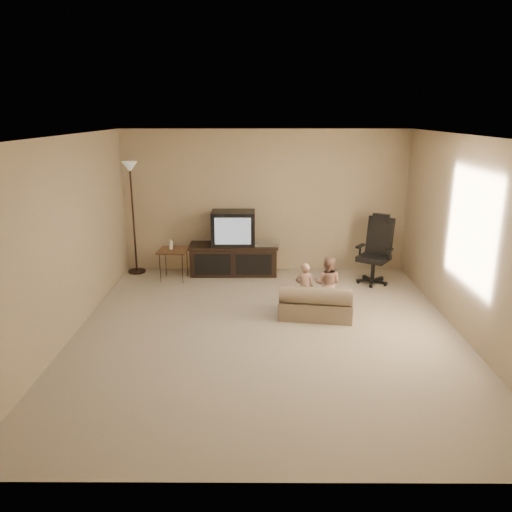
{
  "coord_description": "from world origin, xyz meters",
  "views": [
    {
      "loc": [
        -0.12,
        -5.98,
        2.76
      ],
      "look_at": [
        -0.15,
        0.6,
        0.87
      ],
      "focal_mm": 35.0,
      "sensor_mm": 36.0,
      "label": 1
    }
  ],
  "objects_px": {
    "tv_stand": "(234,248)",
    "office_chair": "(375,259)",
    "toddler_left": "(304,288)",
    "floor_lamp": "(132,193)",
    "side_table": "(173,251)",
    "child_sofa": "(316,304)",
    "toddler_right": "(327,284)"
  },
  "relations": [
    {
      "from": "tv_stand",
      "to": "toddler_left",
      "type": "distance_m",
      "value": 2.08
    },
    {
      "from": "child_sofa",
      "to": "office_chair",
      "type": "bearing_deg",
      "value": 61.43
    },
    {
      "from": "toddler_left",
      "to": "toddler_right",
      "type": "xyz_separation_m",
      "value": [
        0.33,
        0.04,
        0.04
      ]
    },
    {
      "from": "floor_lamp",
      "to": "toddler_right",
      "type": "height_order",
      "value": "floor_lamp"
    },
    {
      "from": "office_chair",
      "to": "floor_lamp",
      "type": "height_order",
      "value": "floor_lamp"
    },
    {
      "from": "side_table",
      "to": "toddler_left",
      "type": "xyz_separation_m",
      "value": [
        2.11,
        -1.44,
        -0.15
      ]
    },
    {
      "from": "toddler_right",
      "to": "office_chair",
      "type": "bearing_deg",
      "value": -109.18
    },
    {
      "from": "tv_stand",
      "to": "floor_lamp",
      "type": "relative_size",
      "value": 0.8
    },
    {
      "from": "floor_lamp",
      "to": "toddler_right",
      "type": "distance_m",
      "value": 3.78
    },
    {
      "from": "floor_lamp",
      "to": "child_sofa",
      "type": "relative_size",
      "value": 1.83
    },
    {
      "from": "tv_stand",
      "to": "office_chair",
      "type": "distance_m",
      "value": 2.43
    },
    {
      "from": "tv_stand",
      "to": "child_sofa",
      "type": "relative_size",
      "value": 1.47
    },
    {
      "from": "floor_lamp",
      "to": "toddler_left",
      "type": "height_order",
      "value": "floor_lamp"
    },
    {
      "from": "toddler_left",
      "to": "toddler_right",
      "type": "height_order",
      "value": "toddler_right"
    },
    {
      "from": "office_chair",
      "to": "side_table",
      "type": "height_order",
      "value": "office_chair"
    },
    {
      "from": "tv_stand",
      "to": "toddler_right",
      "type": "bearing_deg",
      "value": -51.15
    },
    {
      "from": "side_table",
      "to": "toddler_right",
      "type": "xyz_separation_m",
      "value": [
        2.44,
        -1.4,
        -0.1
      ]
    },
    {
      "from": "tv_stand",
      "to": "toddler_right",
      "type": "xyz_separation_m",
      "value": [
        1.42,
        -1.73,
        -0.06
      ]
    },
    {
      "from": "side_table",
      "to": "child_sofa",
      "type": "relative_size",
      "value": 0.66
    },
    {
      "from": "side_table",
      "to": "office_chair",
      "type": "bearing_deg",
      "value": -2.42
    },
    {
      "from": "tv_stand",
      "to": "child_sofa",
      "type": "bearing_deg",
      "value": -58.9
    },
    {
      "from": "tv_stand",
      "to": "office_chair",
      "type": "xyz_separation_m",
      "value": [
        2.38,
        -0.48,
        -0.05
      ]
    },
    {
      "from": "child_sofa",
      "to": "toddler_right",
      "type": "distance_m",
      "value": 0.39
    },
    {
      "from": "office_chair",
      "to": "toddler_left",
      "type": "bearing_deg",
      "value": -100.54
    },
    {
      "from": "tv_stand",
      "to": "child_sofa",
      "type": "distance_m",
      "value": 2.36
    },
    {
      "from": "floor_lamp",
      "to": "child_sofa",
      "type": "distance_m",
      "value": 3.83
    },
    {
      "from": "tv_stand",
      "to": "side_table",
      "type": "distance_m",
      "value": 1.07
    },
    {
      "from": "tv_stand",
      "to": "floor_lamp",
      "type": "bearing_deg",
      "value": 177.59
    },
    {
      "from": "office_chair",
      "to": "floor_lamp",
      "type": "distance_m",
      "value": 4.3
    },
    {
      "from": "tv_stand",
      "to": "toddler_right",
      "type": "distance_m",
      "value": 2.24
    },
    {
      "from": "tv_stand",
      "to": "side_table",
      "type": "xyz_separation_m",
      "value": [
        -1.02,
        -0.33,
        0.04
      ]
    },
    {
      "from": "office_chair",
      "to": "child_sofa",
      "type": "relative_size",
      "value": 1.07
    }
  ]
}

